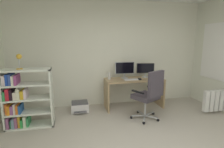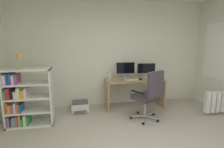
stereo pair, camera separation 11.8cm
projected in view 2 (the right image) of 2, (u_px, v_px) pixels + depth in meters
wall_back at (110, 54)px, 4.73m from camera, size 5.02×0.10×2.70m
desk at (134, 87)px, 4.54m from camera, size 1.45×0.60×0.75m
monitor_main at (125, 69)px, 4.53m from camera, size 0.50×0.18×0.42m
monitor_secondary at (146, 69)px, 4.64m from camera, size 0.46×0.18×0.37m
keyboard at (131, 80)px, 4.37m from camera, size 0.34×0.14×0.02m
computer_mouse at (140, 79)px, 4.40m from camera, size 0.07×0.10×0.03m
desktop_speaker at (110, 76)px, 4.44m from camera, size 0.07×0.07×0.17m
office_chair at (149, 93)px, 3.76m from camera, size 0.65×0.68×1.09m
bookshelf at (23, 99)px, 3.56m from camera, size 0.90×0.36×1.16m
desk_lamp at (20, 58)px, 3.41m from camera, size 0.11×0.11×0.29m
printer at (80, 106)px, 4.39m from camera, size 0.42×0.45×0.23m
radiator at (222, 101)px, 4.16m from camera, size 0.87×0.10×0.50m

